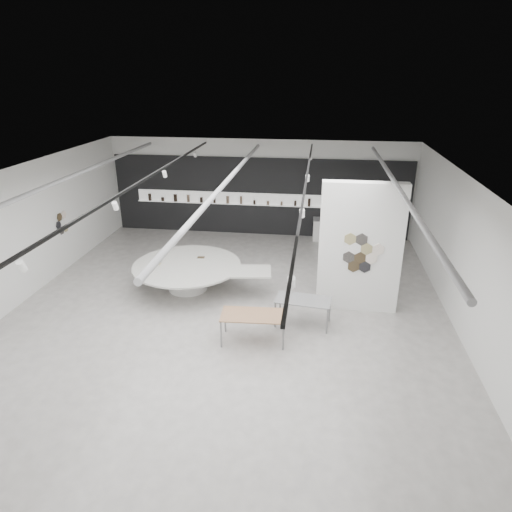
# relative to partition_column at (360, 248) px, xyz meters

# --- Properties ---
(room) EXTENTS (12.02, 14.02, 3.82)m
(room) POSITION_rel_partition_column_xyz_m (-3.59, -1.00, 0.27)
(room) COLOR #B0ABA6
(room) RESTS_ON ground
(back_wall_display) EXTENTS (11.80, 0.27, 3.10)m
(back_wall_display) POSITION_rel_partition_column_xyz_m (-3.58, 5.94, -0.26)
(back_wall_display) COLOR black
(back_wall_display) RESTS_ON ground
(partition_column) EXTENTS (2.20, 0.38, 3.60)m
(partition_column) POSITION_rel_partition_column_xyz_m (0.00, 0.00, 0.00)
(partition_column) COLOR white
(partition_column) RESTS_ON ground
(display_island) EXTENTS (4.42, 3.62, 0.83)m
(display_island) POSITION_rel_partition_column_xyz_m (-4.92, 0.52, -1.26)
(display_island) COLOR white
(display_island) RESTS_ON ground
(sample_table_wood) EXTENTS (1.61, 0.87, 0.73)m
(sample_table_wood) POSITION_rel_partition_column_xyz_m (-2.60, -2.07, -1.12)
(sample_table_wood) COLOR #9B7050
(sample_table_wood) RESTS_ON ground
(sample_table_stone) EXTENTS (1.49, 0.87, 0.73)m
(sample_table_stone) POSITION_rel_partition_column_xyz_m (-1.43, -1.10, -1.13)
(sample_table_stone) COLOR gray
(sample_table_stone) RESTS_ON ground
(kitchen_counter) EXTENTS (1.52, 0.63, 1.19)m
(kitchen_counter) POSITION_rel_partition_column_xyz_m (-0.57, 5.55, -1.37)
(kitchen_counter) COLOR white
(kitchen_counter) RESTS_ON ground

